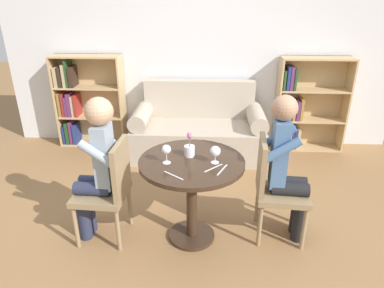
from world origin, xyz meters
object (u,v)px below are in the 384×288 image
at_px(chair_left, 109,187).
at_px(person_left, 97,165).
at_px(couch, 198,131).
at_px(person_right, 287,167).
at_px(chair_right, 274,185).
at_px(bookshelf_right, 301,108).
at_px(wine_glass_right, 215,152).
at_px(bookshelf_left, 83,101).
at_px(wine_glass_left, 166,150).
at_px(flower_vase, 189,148).

height_order(chair_left, person_left, person_left).
bearing_deg(couch, person_right, -64.88).
bearing_deg(chair_right, chair_left, 98.18).
bearing_deg(chair_right, bookshelf_right, -15.44).
height_order(person_right, wine_glass_right, person_right).
relative_size(bookshelf_left, bookshelf_right, 1.00).
bearing_deg(couch, bookshelf_right, 11.14).
bearing_deg(bookshelf_right, person_left, -136.78).
bearing_deg(couch, person_left, -113.98).
distance_m(chair_right, wine_glass_left, 0.96).
xyz_separation_m(wine_glass_right, flower_vase, (-0.21, 0.11, -0.02)).
relative_size(wine_glass_left, wine_glass_right, 1.09).
relative_size(chair_right, wine_glass_left, 5.89).
bearing_deg(chair_right, wine_glass_left, 102.98).
height_order(bookshelf_left, person_left, person_left).
height_order(chair_left, person_right, person_right).
distance_m(wine_glass_left, wine_glass_right, 0.38).
distance_m(couch, wine_glass_left, 1.88).
bearing_deg(person_left, bookshelf_right, 136.15).
relative_size(bookshelf_left, person_right, 0.97).
bearing_deg(flower_vase, person_right, -0.07).
xyz_separation_m(chair_right, person_right, (0.09, -0.01, 0.18)).
relative_size(wine_glass_right, flower_vase, 0.64).
height_order(bookshelf_left, wine_glass_right, bookshelf_left).
relative_size(bookshelf_right, wine_glass_right, 8.78).
distance_m(chair_left, person_left, 0.21).
xyz_separation_m(couch, wine_glass_left, (-0.19, -1.78, 0.55)).
bearing_deg(chair_left, bookshelf_right, 137.41).
distance_m(chair_left, wine_glass_left, 0.62).
distance_m(bookshelf_left, chair_left, 2.21).
xyz_separation_m(couch, bookshelf_right, (1.36, 0.27, 0.25)).
relative_size(bookshelf_left, wine_glass_left, 8.08).
bearing_deg(chair_right, person_right, -92.72).
xyz_separation_m(bookshelf_left, person_right, (2.37, -1.92, 0.06)).
relative_size(bookshelf_right, person_left, 0.98).
height_order(person_left, wine_glass_right, person_left).
xyz_separation_m(chair_left, wine_glass_right, (0.87, -0.02, 0.35)).
bearing_deg(chair_right, person_left, 97.64).
height_order(couch, person_right, person_right).
bearing_deg(bookshelf_right, flower_vase, -125.76).
distance_m(chair_left, flower_vase, 0.75).
relative_size(bookshelf_right, person_right, 0.97).
relative_size(bookshelf_left, chair_left, 1.37).
distance_m(chair_left, person_right, 1.48).
xyz_separation_m(bookshelf_right, chair_left, (-2.05, -2.01, -0.07)).
xyz_separation_m(person_right, flower_vase, (-0.80, 0.00, 0.14)).
xyz_separation_m(couch, person_left, (-0.77, -1.74, 0.38)).
bearing_deg(person_left, flower_vase, 99.36).
height_order(chair_right, flower_vase, flower_vase).
bearing_deg(flower_vase, wine_glass_right, -27.79).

